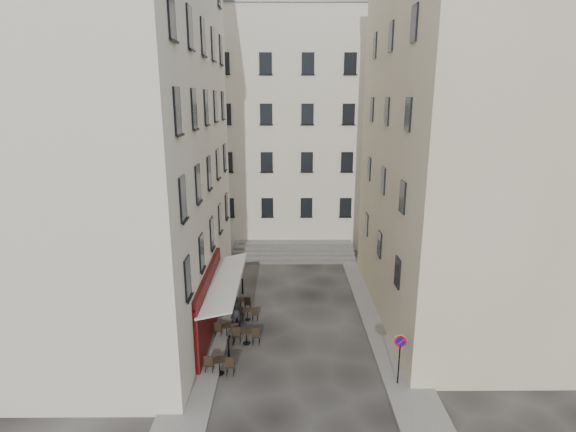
{
  "coord_description": "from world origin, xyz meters",
  "views": [
    {
      "loc": [
        -0.62,
        -19.45,
        11.68
      ],
      "look_at": [
        -0.48,
        4.0,
        5.47
      ],
      "focal_mm": 28.0,
      "sensor_mm": 36.0,
      "label": 1
    }
  ],
  "objects_px": {
    "no_parking_sign": "(400,350)",
    "bistro_table_a": "(220,365)",
    "bistro_table_b": "(246,335)",
    "pedestrian": "(236,312)"
  },
  "relations": [
    {
      "from": "no_parking_sign",
      "to": "bistro_table_a",
      "type": "relative_size",
      "value": 1.79
    },
    {
      "from": "no_parking_sign",
      "to": "bistro_table_a",
      "type": "bearing_deg",
      "value": -179.98
    },
    {
      "from": "bistro_table_b",
      "to": "pedestrian",
      "type": "bearing_deg",
      "value": 111.89
    },
    {
      "from": "bistro_table_b",
      "to": "bistro_table_a",
      "type": "bearing_deg",
      "value": -111.22
    },
    {
      "from": "bistro_table_a",
      "to": "pedestrian",
      "type": "xyz_separation_m",
      "value": [
        0.28,
        4.15,
        0.41
      ]
    },
    {
      "from": "bistro_table_b",
      "to": "pedestrian",
      "type": "xyz_separation_m",
      "value": [
        -0.68,
        1.68,
        0.4
      ]
    },
    {
      "from": "bistro_table_a",
      "to": "bistro_table_b",
      "type": "relative_size",
      "value": 0.98
    },
    {
      "from": "bistro_table_a",
      "to": "pedestrian",
      "type": "relative_size",
      "value": 0.74
    },
    {
      "from": "no_parking_sign",
      "to": "pedestrian",
      "type": "bearing_deg",
      "value": 151.91
    },
    {
      "from": "no_parking_sign",
      "to": "bistro_table_b",
      "type": "distance_m",
      "value": 7.47
    }
  ]
}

